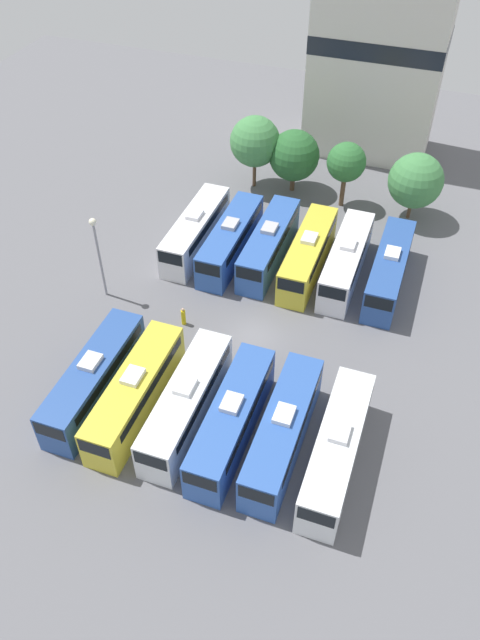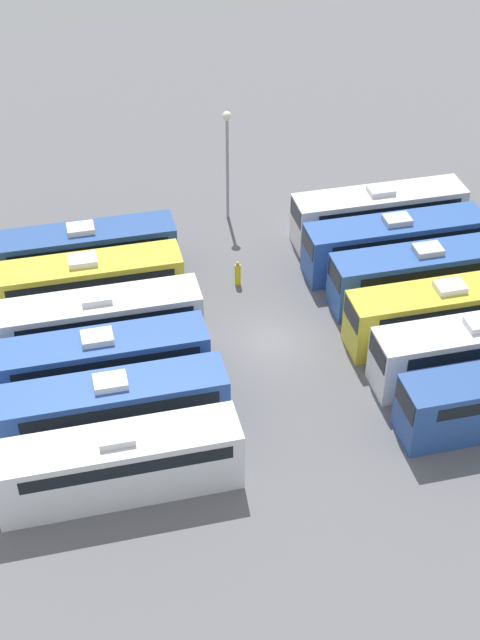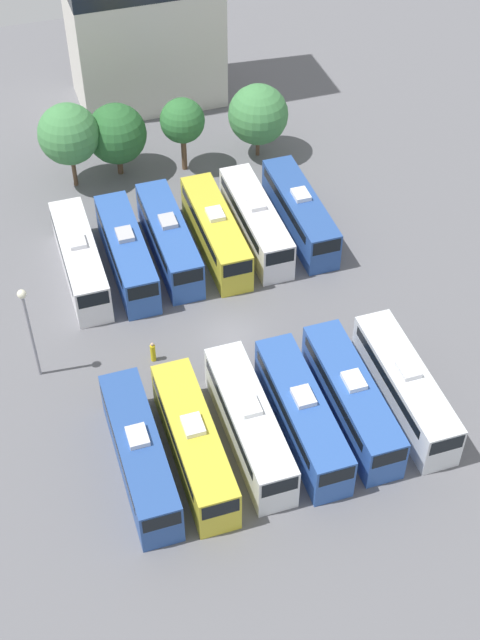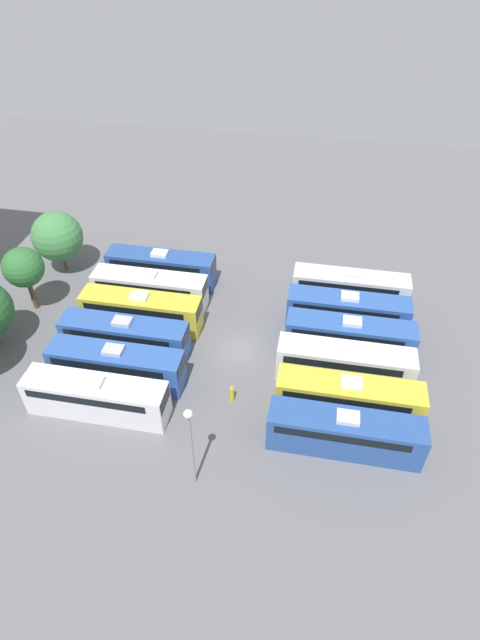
{
  "view_description": "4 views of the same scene",
  "coord_description": "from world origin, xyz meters",
  "px_view_note": "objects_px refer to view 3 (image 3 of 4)",
  "views": [
    {
      "loc": [
        10.69,
        -33.35,
        35.11
      ],
      "look_at": [
        -1.09,
        -0.15,
        1.56
      ],
      "focal_mm": 35.0,
      "sensor_mm": 36.0,
      "label": 1
    },
    {
      "loc": [
        36.96,
        -10.58,
        31.96
      ],
      "look_at": [
        -0.08,
        -1.75,
        1.83
      ],
      "focal_mm": 50.0,
      "sensor_mm": 36.0,
      "label": 2
    },
    {
      "loc": [
        -13.01,
        -42.2,
        45.23
      ],
      "look_at": [
        0.46,
        -0.63,
        2.07
      ],
      "focal_mm": 50.0,
      "sensor_mm": 36.0,
      "label": 3
    },
    {
      "loc": [
        -31.62,
        -5.92,
        31.4
      ],
      "look_at": [
        0.92,
        0.05,
        2.78
      ],
      "focal_mm": 28.0,
      "sensor_mm": 36.0,
      "label": 4
    }
  ],
  "objects_px": {
    "bus_6": "(80,258)",
    "bus_9": "(216,231)",
    "bus_3": "(302,413)",
    "tree_0": "(68,134)",
    "bus_1": "(194,442)",
    "bus_4": "(351,398)",
    "light_pole": "(28,319)",
    "bus_5": "(405,386)",
    "bus_7": "(127,251)",
    "tree_1": "(116,134)",
    "bus_0": "(140,453)",
    "tree_2": "(182,121)",
    "tree_3": "(258,115)",
    "bus_8": "(169,238)",
    "worker_person": "(153,352)",
    "bus_11": "(300,211)",
    "bus_10": "(256,220)",
    "bus_2": "(249,423)"
  },
  "relations": [
    {
      "from": "bus_6",
      "to": "bus_8",
      "type": "height_order",
      "value": "same"
    },
    {
      "from": "bus_2",
      "to": "bus_11",
      "type": "height_order",
      "value": "same"
    },
    {
      "from": "bus_6",
      "to": "bus_9",
      "type": "xyz_separation_m",
      "value": [
        10.6,
        0.01,
        0.0
      ]
    },
    {
      "from": "bus_0",
      "to": "tree_1",
      "type": "bearing_deg",
      "value": 79.83
    },
    {
      "from": "bus_9",
      "to": "tree_1",
      "type": "relative_size",
      "value": 1.71
    },
    {
      "from": "bus_1",
      "to": "tree_0",
      "type": "relative_size",
      "value": 1.47
    },
    {
      "from": "bus_7",
      "to": "tree_2",
      "type": "bearing_deg",
      "value": 56.46
    },
    {
      "from": "bus_0",
      "to": "tree_0",
      "type": "bearing_deg",
      "value": 87.0
    },
    {
      "from": "bus_2",
      "to": "bus_3",
      "type": "relative_size",
      "value": 1.0
    },
    {
      "from": "tree_3",
      "to": "bus_8",
      "type": "bearing_deg",
      "value": -134.7
    },
    {
      "from": "tree_1",
      "to": "tree_2",
      "type": "distance_m",
      "value": 5.63
    },
    {
      "from": "bus_0",
      "to": "tree_1",
      "type": "relative_size",
      "value": 1.71
    },
    {
      "from": "bus_0",
      "to": "bus_8",
      "type": "xyz_separation_m",
      "value": [
        6.87,
        19.19,
        0.0
      ]
    },
    {
      "from": "bus_10",
      "to": "tree_2",
      "type": "bearing_deg",
      "value": 104.28
    },
    {
      "from": "bus_3",
      "to": "bus_4",
      "type": "bearing_deg",
      "value": 4.06
    },
    {
      "from": "bus_3",
      "to": "tree_0",
      "type": "distance_m",
      "value": 32.28
    },
    {
      "from": "bus_8",
      "to": "bus_4",
      "type": "bearing_deg",
      "value": -69.83
    },
    {
      "from": "bus_1",
      "to": "bus_4",
      "type": "xyz_separation_m",
      "value": [
        10.53,
        0.3,
        0.0
      ]
    },
    {
      "from": "bus_1",
      "to": "tree_3",
      "type": "relative_size",
      "value": 1.67
    },
    {
      "from": "bus_0",
      "to": "bus_1",
      "type": "xyz_separation_m",
      "value": [
        3.35,
        -0.21,
        0.0
      ]
    },
    {
      "from": "bus_6",
      "to": "tree_2",
      "type": "height_order",
      "value": "tree_2"
    },
    {
      "from": "bus_4",
      "to": "light_pole",
      "type": "height_order",
      "value": "light_pole"
    },
    {
      "from": "bus_7",
      "to": "tree_3",
      "type": "height_order",
      "value": "tree_3"
    },
    {
      "from": "bus_7",
      "to": "tree_1",
      "type": "bearing_deg",
      "value": 80.18
    },
    {
      "from": "tree_3",
      "to": "bus_7",
      "type": "bearing_deg",
      "value": -141.12
    },
    {
      "from": "bus_8",
      "to": "bus_11",
      "type": "bearing_deg",
      "value": 0.11
    },
    {
      "from": "bus_1",
      "to": "bus_6",
      "type": "bearing_deg",
      "value": 100.16
    },
    {
      "from": "bus_4",
      "to": "bus_10",
      "type": "height_order",
      "value": "same"
    },
    {
      "from": "bus_6",
      "to": "bus_11",
      "type": "distance_m",
      "value": 17.66
    },
    {
      "from": "bus_1",
      "to": "bus_9",
      "type": "distance_m",
      "value": 20.44
    },
    {
      "from": "bus_11",
      "to": "bus_0",
      "type": "bearing_deg",
      "value": -132.46
    },
    {
      "from": "bus_2",
      "to": "bus_3",
      "type": "distance_m",
      "value": 3.41
    },
    {
      "from": "bus_7",
      "to": "light_pole",
      "type": "height_order",
      "value": "light_pole"
    },
    {
      "from": "tree_1",
      "to": "tree_2",
      "type": "relative_size",
      "value": 0.97
    },
    {
      "from": "bus_8",
      "to": "tree_0",
      "type": "relative_size",
      "value": 1.47
    },
    {
      "from": "bus_0",
      "to": "bus_6",
      "type": "xyz_separation_m",
      "value": [
        -0.08,
        18.93,
        0.0
      ]
    },
    {
      "from": "bus_0",
      "to": "tree_0",
      "type": "xyz_separation_m",
      "value": [
        1.61,
        30.73,
        3.23
      ]
    },
    {
      "from": "bus_1",
      "to": "tree_2",
      "type": "distance_m",
      "value": 31.5
    },
    {
      "from": "bus_0",
      "to": "tree_2",
      "type": "relative_size",
      "value": 1.66
    },
    {
      "from": "bus_6",
      "to": "worker_person",
      "type": "relative_size",
      "value": 6.7
    },
    {
      "from": "bus_1",
      "to": "bus_4",
      "type": "bearing_deg",
      "value": 1.62
    },
    {
      "from": "bus_4",
      "to": "bus_10",
      "type": "distance_m",
      "value": 19.1
    },
    {
      "from": "worker_person",
      "to": "tree_2",
      "type": "xyz_separation_m",
      "value": [
        8.12,
        21.33,
        4.02
      ]
    },
    {
      "from": "bus_5",
      "to": "tree_0",
      "type": "relative_size",
      "value": 1.47
    },
    {
      "from": "bus_1",
      "to": "tree_1",
      "type": "relative_size",
      "value": 1.71
    },
    {
      "from": "bus_0",
      "to": "bus_6",
      "type": "relative_size",
      "value": 1.0
    },
    {
      "from": "bus_11",
      "to": "worker_person",
      "type": "xyz_separation_m",
      "value": [
        -14.62,
        -10.36,
        -1.04
      ]
    },
    {
      "from": "bus_5",
      "to": "bus_11",
      "type": "bearing_deg",
      "value": 89.88
    },
    {
      "from": "light_pole",
      "to": "bus_5",
      "type": "bearing_deg",
      "value": -24.34
    },
    {
      "from": "bus_4",
      "to": "bus_8",
      "type": "distance_m",
      "value": 20.34
    }
  ]
}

